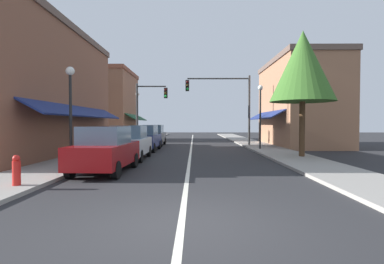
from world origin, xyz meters
name	(u,v)px	position (x,y,z in m)	size (l,w,h in m)	color
ground_plane	(191,147)	(0.00, 18.00, 0.00)	(80.00, 80.00, 0.00)	#28282B
sidewalk_left	(121,147)	(-5.50, 18.00, 0.06)	(2.60, 56.00, 0.12)	gray
sidewalk_right	(261,147)	(5.50, 18.00, 0.06)	(2.60, 56.00, 0.12)	gray
lane_center_stripe	(191,147)	(0.00, 18.00, 0.00)	(0.14, 52.00, 0.01)	silver
storefront_left_block	(27,90)	(-9.58, 12.00, 3.83)	(6.88, 14.20, 7.66)	brown
storefront_right_block	(299,103)	(9.14, 20.00, 3.64)	(6.00, 10.20, 7.27)	#9E6B4C
storefront_far_left	(105,106)	(-9.75, 28.00, 3.87)	(7.22, 8.20, 7.74)	#8E5B42
parked_car_nearest_left	(106,150)	(-3.15, 5.88, 0.88)	(1.88, 4.15, 1.77)	maroon
parked_car_second_left	(130,143)	(-3.13, 10.08, 0.88)	(1.78, 4.10, 1.77)	silver
parked_car_third_left	(145,138)	(-3.16, 15.05, 0.88)	(1.86, 4.14, 1.77)	navy
parked_car_far_left	(154,135)	(-3.23, 19.89, 0.88)	(1.82, 4.12, 1.77)	#4C5156
traffic_signal_mast_arm	(227,98)	(2.97, 19.37, 4.01)	(5.37, 0.50, 5.86)	#333333
traffic_signal_left_corner	(147,105)	(-3.89, 20.77, 3.54)	(2.79, 0.50, 5.39)	#333333
street_lamp_left_near	(70,99)	(-4.96, 7.03, 2.92)	(0.36, 0.36, 4.26)	black
street_lamp_right_mid	(260,106)	(4.86, 15.50, 3.10)	(0.36, 0.36, 4.56)	black
street_lamp_left_far	(138,109)	(-5.16, 23.02, 3.27)	(0.36, 0.36, 4.87)	black
tree_right_near	(303,67)	(6.03, 10.59, 4.92)	(3.44, 3.44, 6.84)	#4C331E
fire_hydrant	(16,170)	(-4.82, 2.92, 0.55)	(0.22, 0.22, 0.87)	red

